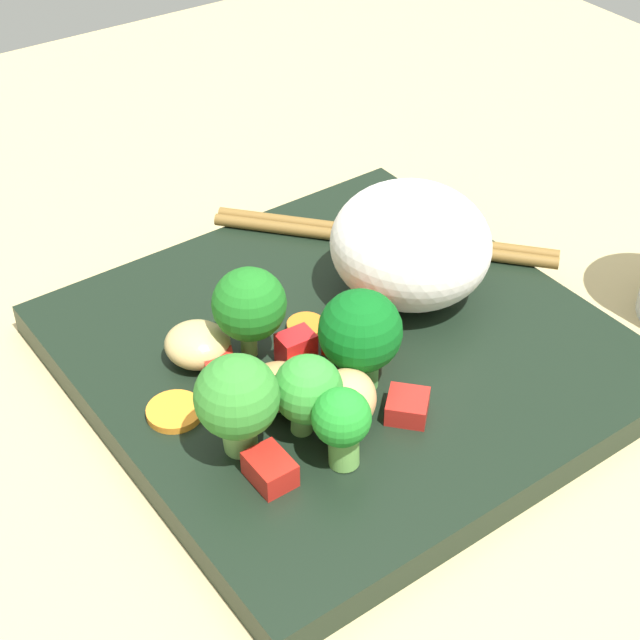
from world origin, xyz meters
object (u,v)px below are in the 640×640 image
Objects in this scene: chopstick_pair at (383,237)px; square_plate at (343,353)px; carrot_slice_2 at (176,413)px; rice_mound at (411,245)px; broccoli_floret_3 at (342,422)px.

square_plate is at bearing 87.59° from chopstick_pair.
carrot_slice_2 is at bearing -89.27° from square_plate.
carrot_slice_2 is at bearing 67.48° from chopstick_pair.
rice_mound reaches higher than carrot_slice_2.
broccoli_floret_3 is 20.05cm from chopstick_pair.
rice_mound reaches higher than broccoli_floret_3.
broccoli_floret_3 is (7.72, -5.60, 3.69)cm from square_plate.
rice_mound is at bearing 128.67° from broccoli_floret_3.
carrot_slice_2 is 0.17× the size of chopstick_pair.
chopstick_pair is at bearing 136.75° from broccoli_floret_3.
chopstick_pair reaches higher than square_plate.
carrot_slice_2 is at bearing -144.85° from broccoli_floret_3.
rice_mound reaches higher than chopstick_pair.
rice_mound is at bearing 95.53° from carrot_slice_2.
rice_mound reaches higher than square_plate.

